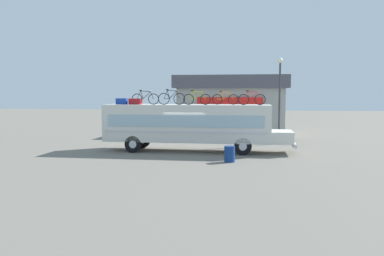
{
  "coord_description": "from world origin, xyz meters",
  "views": [
    {
      "loc": [
        3.84,
        -23.76,
        3.64
      ],
      "look_at": [
        0.31,
        0.0,
        1.47
      ],
      "focal_mm": 35.99,
      "sensor_mm": 36.0,
      "label": 1
    }
  ],
  "objects_px": {
    "rooftop_bicycle_5": "(252,99)",
    "rooftop_bicycle_1": "(145,98)",
    "street_lamp": "(280,90)",
    "bus": "(190,124)",
    "luggage_bag_1": "(122,101)",
    "rooftop_bicycle_4": "(225,99)",
    "luggage_bag_2": "(135,101)",
    "trash_bin": "(230,154)",
    "rooftop_bicycle_3": "(197,99)",
    "rooftop_bicycle_2": "(171,98)"
  },
  "relations": [
    {
      "from": "trash_bin",
      "to": "bus",
      "type": "bearing_deg",
      "value": 127.24
    },
    {
      "from": "bus",
      "to": "rooftop_bicycle_1",
      "type": "bearing_deg",
      "value": -174.07
    },
    {
      "from": "luggage_bag_1",
      "to": "rooftop_bicycle_3",
      "type": "xyz_separation_m",
      "value": [
        4.84,
        -0.08,
        0.18
      ]
    },
    {
      "from": "luggage_bag_2",
      "to": "trash_bin",
      "type": "bearing_deg",
      "value": -28.34
    },
    {
      "from": "luggage_bag_1",
      "to": "luggage_bag_2",
      "type": "bearing_deg",
      "value": -1.08
    },
    {
      "from": "luggage_bag_2",
      "to": "luggage_bag_1",
      "type": "bearing_deg",
      "value": 178.92
    },
    {
      "from": "rooftop_bicycle_3",
      "to": "rooftop_bicycle_4",
      "type": "xyz_separation_m",
      "value": [
        1.71,
        0.58,
        -0.01
      ]
    },
    {
      "from": "bus",
      "to": "luggage_bag_2",
      "type": "xyz_separation_m",
      "value": [
        -3.5,
        -0.15,
        1.39
      ]
    },
    {
      "from": "bus",
      "to": "rooftop_bicycle_3",
      "type": "bearing_deg",
      "value": -26.93
    },
    {
      "from": "luggage_bag_1",
      "to": "rooftop_bicycle_4",
      "type": "xyz_separation_m",
      "value": [
        6.55,
        0.5,
        0.17
      ]
    },
    {
      "from": "rooftop_bicycle_2",
      "to": "trash_bin",
      "type": "height_order",
      "value": "rooftop_bicycle_2"
    },
    {
      "from": "rooftop_bicycle_4",
      "to": "trash_bin",
      "type": "bearing_deg",
      "value": -82.72
    },
    {
      "from": "rooftop_bicycle_4",
      "to": "trash_bin",
      "type": "height_order",
      "value": "rooftop_bicycle_4"
    },
    {
      "from": "rooftop_bicycle_2",
      "to": "street_lamp",
      "type": "distance_m",
      "value": 8.37
    },
    {
      "from": "rooftop_bicycle_4",
      "to": "rooftop_bicycle_5",
      "type": "height_order",
      "value": "rooftop_bicycle_5"
    },
    {
      "from": "rooftop_bicycle_3",
      "to": "rooftop_bicycle_1",
      "type": "bearing_deg",
      "value": -178.75
    },
    {
      "from": "rooftop_bicycle_2",
      "to": "rooftop_bicycle_4",
      "type": "bearing_deg",
      "value": 12.39
    },
    {
      "from": "rooftop_bicycle_1",
      "to": "luggage_bag_1",
      "type": "bearing_deg",
      "value": 174.37
    },
    {
      "from": "luggage_bag_2",
      "to": "rooftop_bicycle_2",
      "type": "height_order",
      "value": "rooftop_bicycle_2"
    },
    {
      "from": "luggage_bag_1",
      "to": "rooftop_bicycle_4",
      "type": "distance_m",
      "value": 6.57
    },
    {
      "from": "luggage_bag_2",
      "to": "rooftop_bicycle_5",
      "type": "xyz_separation_m",
      "value": [
        7.29,
        -0.13,
        0.18
      ]
    },
    {
      "from": "luggage_bag_1",
      "to": "rooftop_bicycle_1",
      "type": "bearing_deg",
      "value": -5.63
    },
    {
      "from": "luggage_bag_1",
      "to": "rooftop_bicycle_1",
      "type": "height_order",
      "value": "rooftop_bicycle_1"
    },
    {
      "from": "street_lamp",
      "to": "rooftop_bicycle_1",
      "type": "bearing_deg",
      "value": -151.66
    },
    {
      "from": "luggage_bag_1",
      "to": "rooftop_bicycle_4",
      "type": "relative_size",
      "value": 0.4
    },
    {
      "from": "bus",
      "to": "street_lamp",
      "type": "bearing_deg",
      "value": 36.97
    },
    {
      "from": "rooftop_bicycle_2",
      "to": "rooftop_bicycle_5",
      "type": "relative_size",
      "value": 1.03
    },
    {
      "from": "luggage_bag_1",
      "to": "street_lamp",
      "type": "relative_size",
      "value": 0.11
    },
    {
      "from": "bus",
      "to": "rooftop_bicycle_4",
      "type": "height_order",
      "value": "rooftop_bicycle_4"
    },
    {
      "from": "luggage_bag_2",
      "to": "rooftop_bicycle_4",
      "type": "relative_size",
      "value": 0.46
    },
    {
      "from": "rooftop_bicycle_1",
      "to": "rooftop_bicycle_5",
      "type": "bearing_deg",
      "value": 0.1
    },
    {
      "from": "bus",
      "to": "rooftop_bicycle_2",
      "type": "relative_size",
      "value": 6.94
    },
    {
      "from": "bus",
      "to": "rooftop_bicycle_4",
      "type": "xyz_separation_m",
      "value": [
        2.15,
        0.36,
        1.57
      ]
    },
    {
      "from": "bus",
      "to": "rooftop_bicycle_4",
      "type": "distance_m",
      "value": 2.68
    },
    {
      "from": "street_lamp",
      "to": "bus",
      "type": "bearing_deg",
      "value": -143.03
    },
    {
      "from": "rooftop_bicycle_5",
      "to": "bus",
      "type": "bearing_deg",
      "value": 175.74
    },
    {
      "from": "luggage_bag_2",
      "to": "trash_bin",
      "type": "height_order",
      "value": "luggage_bag_2"
    },
    {
      "from": "luggage_bag_1",
      "to": "rooftop_bicycle_1",
      "type": "distance_m",
      "value": 1.6
    },
    {
      "from": "rooftop_bicycle_5",
      "to": "rooftop_bicycle_1",
      "type": "bearing_deg",
      "value": -179.9
    },
    {
      "from": "rooftop_bicycle_1",
      "to": "rooftop_bicycle_3",
      "type": "distance_m",
      "value": 3.26
    },
    {
      "from": "luggage_bag_2",
      "to": "rooftop_bicycle_4",
      "type": "xyz_separation_m",
      "value": [
        5.65,
        0.51,
        0.17
      ]
    },
    {
      "from": "rooftop_bicycle_4",
      "to": "street_lamp",
      "type": "relative_size",
      "value": 0.27
    },
    {
      "from": "luggage_bag_1",
      "to": "luggage_bag_2",
      "type": "relative_size",
      "value": 0.89
    },
    {
      "from": "street_lamp",
      "to": "luggage_bag_1",
      "type": "bearing_deg",
      "value": -156.23
    },
    {
      "from": "luggage_bag_1",
      "to": "bus",
      "type": "bearing_deg",
      "value": 1.79
    },
    {
      "from": "luggage_bag_2",
      "to": "bus",
      "type": "bearing_deg",
      "value": 2.53
    },
    {
      "from": "luggage_bag_1",
      "to": "rooftop_bicycle_2",
      "type": "bearing_deg",
      "value": -3.91
    },
    {
      "from": "bus",
      "to": "rooftop_bicycle_5",
      "type": "bearing_deg",
      "value": -4.26
    },
    {
      "from": "bus",
      "to": "luggage_bag_1",
      "type": "relative_size",
      "value": 17.62
    },
    {
      "from": "luggage_bag_1",
      "to": "rooftop_bicycle_5",
      "type": "xyz_separation_m",
      "value": [
        8.19,
        -0.14,
        0.17
      ]
    }
  ]
}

